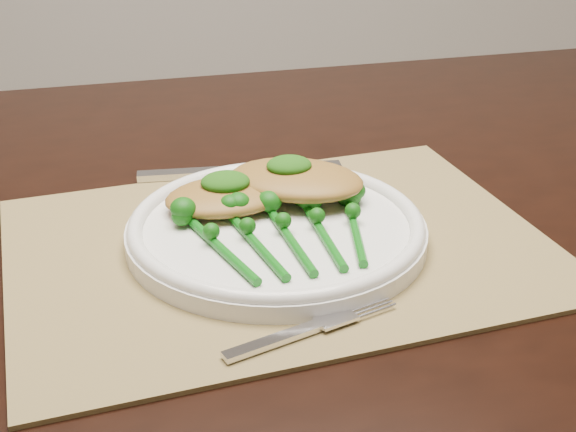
{
  "coord_description": "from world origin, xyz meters",
  "views": [
    {
      "loc": [
        0.02,
        -0.73,
        1.12
      ],
      "look_at": [
        0.12,
        -0.06,
        0.78
      ],
      "focal_mm": 50.0,
      "sensor_mm": 36.0,
      "label": 1
    }
  ],
  "objects": [
    {
      "name": "fork",
      "position": [
        0.12,
        -0.21,
        0.76
      ],
      "size": [
        0.15,
        0.07,
        0.0
      ],
      "rotation": [
        0.0,
        0.0,
        0.4
      ],
      "color": "silver",
      "rests_on": "placemat"
    },
    {
      "name": "chicken_fillet_left",
      "position": [
        0.06,
        -0.02,
        0.78
      ],
      "size": [
        0.14,
        0.11,
        0.02
      ],
      "primitive_type": "ellipsoid",
      "rotation": [
        0.0,
        0.0,
        0.21
      ],
      "color": "olive",
      "rests_on": "dinner_plate"
    },
    {
      "name": "pesto_dollop_right",
      "position": [
        0.13,
        -0.0,
        0.81
      ],
      "size": [
        0.05,
        0.04,
        0.02
      ],
      "primitive_type": "ellipsoid",
      "color": "#124009",
      "rests_on": "chicken_fillet_right"
    },
    {
      "name": "chicken_fillet_right",
      "position": [
        0.13,
        -0.0,
        0.79
      ],
      "size": [
        0.16,
        0.14,
        0.03
      ],
      "primitive_type": "ellipsoid",
      "rotation": [
        0.0,
        0.0,
        -0.41
      ],
      "color": "olive",
      "rests_on": "dinner_plate"
    },
    {
      "name": "dinner_plate",
      "position": [
        0.11,
        -0.06,
        0.77
      ],
      "size": [
        0.29,
        0.29,
        0.03
      ],
      "color": "white",
      "rests_on": "placemat"
    },
    {
      "name": "placemat",
      "position": [
        0.11,
        -0.07,
        0.75
      ],
      "size": [
        0.56,
        0.45,
        0.0
      ],
      "primitive_type": "cube",
      "rotation": [
        0.0,
        0.0,
        0.18
      ],
      "color": "olive",
      "rests_on": "dining_table"
    },
    {
      "name": "knife",
      "position": [
        0.06,
        0.1,
        0.76
      ],
      "size": [
        0.23,
        0.02,
        0.01
      ],
      "rotation": [
        0.0,
        0.0,
        0.0
      ],
      "color": "silver",
      "rests_on": "placemat"
    },
    {
      "name": "broccolini_bundle",
      "position": [
        0.11,
        -0.1,
        0.78
      ],
      "size": [
        0.18,
        0.19,
        0.04
      ],
      "rotation": [
        0.0,
        0.0,
        0.17
      ],
      "color": "#0B560F",
      "rests_on": "dinner_plate"
    },
    {
      "name": "pesto_dollop_left",
      "position": [
        0.06,
        -0.01,
        0.8
      ],
      "size": [
        0.05,
        0.04,
        0.02
      ],
      "primitive_type": "ellipsoid",
      "color": "#124009",
      "rests_on": "chicken_fillet_left"
    }
  ]
}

